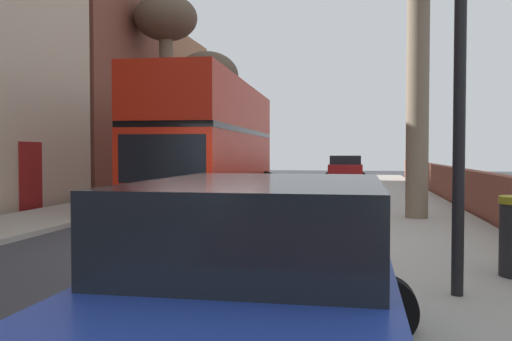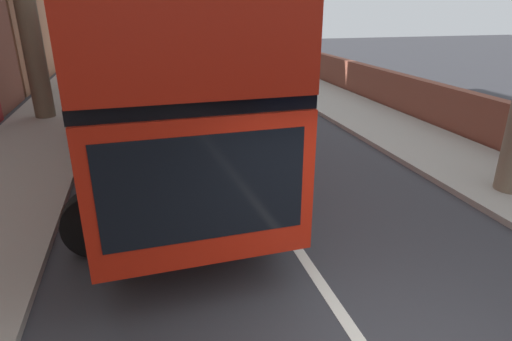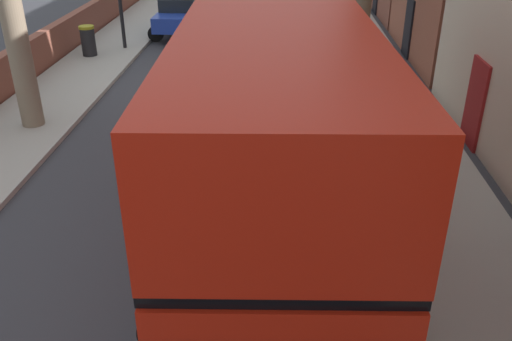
% 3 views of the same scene
% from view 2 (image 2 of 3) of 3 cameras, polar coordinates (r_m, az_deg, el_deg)
% --- Properties ---
extents(double_decker_bus, '(3.84, 11.37, 4.06)m').
position_cam_2_polar(double_decker_bus, '(9.77, -13.37, 14.46)').
color(double_decker_bus, '#B81D0D').
rests_on(double_decker_bus, ground).
extents(parked_car_red_right_0, '(2.51, 4.57, 1.59)m').
position_cam_2_polar(parked_car_red_right_0, '(22.91, -3.65, 15.05)').
color(parked_car_red_right_0, '#AD1919').
rests_on(parked_car_red_right_0, ground).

